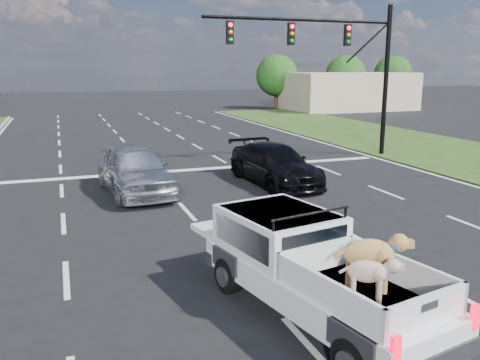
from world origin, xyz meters
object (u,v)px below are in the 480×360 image
object	(u,v)px
traffic_signal	(343,55)
silver_sedan	(134,169)
black_coupe	(275,164)
pickup_truck	(311,267)

from	to	relation	value
traffic_signal	silver_sedan	size ratio (longest dim) A/B	1.87
traffic_signal	black_coupe	xyz separation A→B (m)	(-5.00, -3.93, -4.01)
silver_sedan	black_coupe	world-z (taller)	silver_sedan
pickup_truck	silver_sedan	xyz separation A→B (m)	(-1.64, 9.72, -0.03)
traffic_signal	black_coupe	world-z (taller)	traffic_signal
silver_sedan	black_coupe	bearing A→B (deg)	-7.25
traffic_signal	pickup_truck	world-z (taller)	traffic_signal
pickup_truck	silver_sedan	size ratio (longest dim) A/B	1.06
silver_sedan	black_coupe	xyz separation A→B (m)	(5.07, -0.21, -0.12)
silver_sedan	black_coupe	size ratio (longest dim) A/B	0.99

